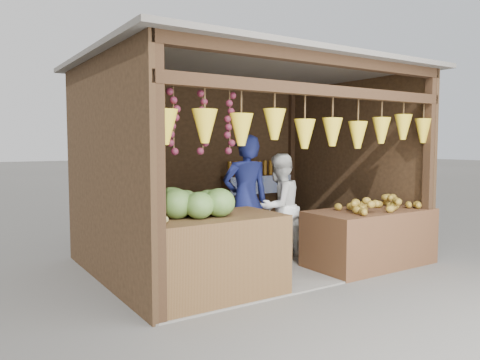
# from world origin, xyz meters

# --- Properties ---
(ground) EXTENTS (80.00, 80.00, 0.00)m
(ground) POSITION_xyz_m (0.00, 0.00, 0.00)
(ground) COLOR #514F49
(ground) RESTS_ON ground
(stall_structure) EXTENTS (4.30, 3.30, 2.66)m
(stall_structure) POSITION_xyz_m (-0.03, -0.04, 1.67)
(stall_structure) COLOR slate
(stall_structure) RESTS_ON ground
(back_shelf) EXTENTS (1.25, 0.32, 1.32)m
(back_shelf) POSITION_xyz_m (1.05, 1.28, 0.87)
(back_shelf) COLOR #382314
(back_shelf) RESTS_ON ground
(counter_left) EXTENTS (1.59, 0.85, 0.86)m
(counter_left) POSITION_xyz_m (-1.23, -1.06, 0.43)
(counter_left) COLOR #4B3019
(counter_left) RESTS_ON ground
(counter_right) EXTENTS (1.74, 0.85, 0.74)m
(counter_right) POSITION_xyz_m (1.23, -1.08, 0.37)
(counter_right) COLOR #482B18
(counter_right) RESTS_ON ground
(stool) EXTENTS (0.33, 0.33, 0.31)m
(stool) POSITION_xyz_m (-1.62, 0.14, 0.15)
(stool) COLOR black
(stool) RESTS_ON ground
(man_standing) EXTENTS (0.71, 0.55, 1.73)m
(man_standing) POSITION_xyz_m (-0.16, -0.18, 0.87)
(man_standing) COLOR #151C52
(man_standing) RESTS_ON ground
(woman_standing) EXTENTS (0.82, 0.70, 1.48)m
(woman_standing) POSITION_xyz_m (0.41, -0.17, 0.74)
(woman_standing) COLOR white
(woman_standing) RESTS_ON ground
(vendor_seated) EXTENTS (0.48, 0.32, 0.96)m
(vendor_seated) POSITION_xyz_m (-1.62, 0.14, 0.79)
(vendor_seated) COLOR #523820
(vendor_seated) RESTS_ON stool
(melon_pile) EXTENTS (1.00, 0.50, 0.32)m
(melon_pile) POSITION_xyz_m (-1.30, -0.99, 1.02)
(melon_pile) COLOR #1F4E14
(melon_pile) RESTS_ON counter_left
(tanfruit_pile) EXTENTS (0.34, 0.40, 0.13)m
(tanfruit_pile) POSITION_xyz_m (-1.86, -1.06, 0.93)
(tanfruit_pile) COLOR tan
(tanfruit_pile) RESTS_ON counter_left
(mango_pile) EXTENTS (1.40, 0.64, 0.22)m
(mango_pile) POSITION_xyz_m (1.30, -1.13, 0.85)
(mango_pile) COLOR #B15817
(mango_pile) RESTS_ON counter_right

